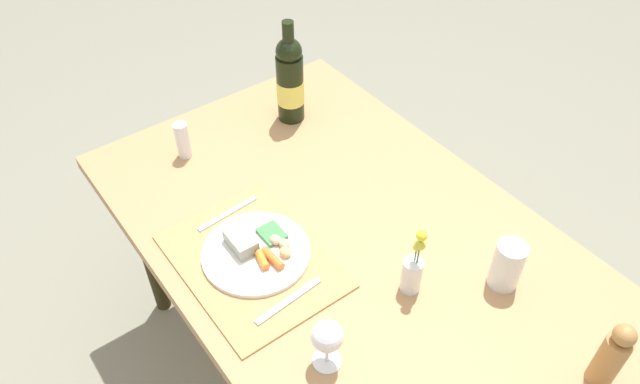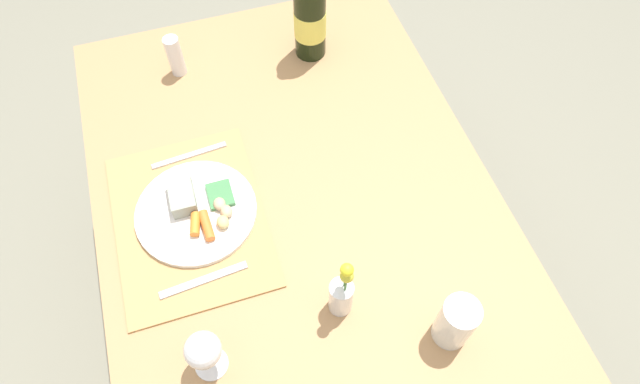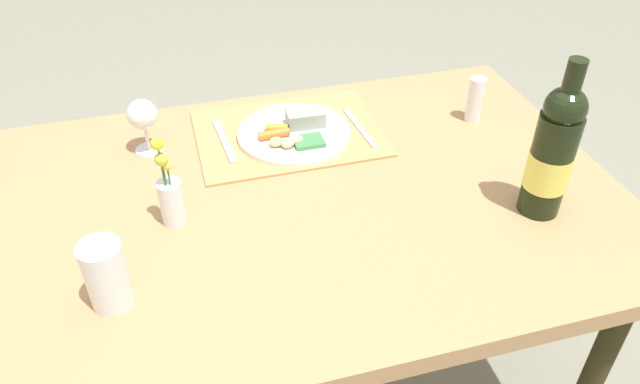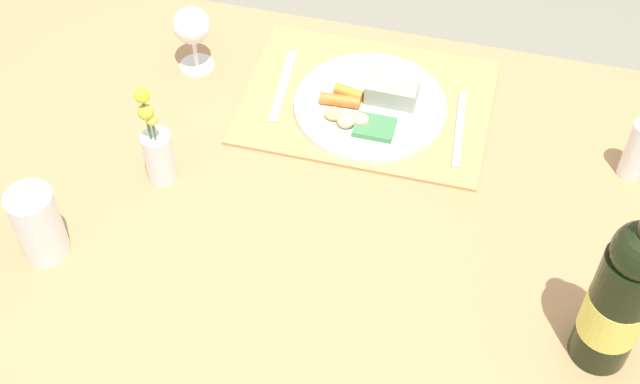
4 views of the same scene
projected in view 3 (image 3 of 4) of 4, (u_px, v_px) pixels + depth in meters
dining_table at (281, 222)px, 1.32m from camera, size 1.47×0.92×0.72m
placemat at (288, 133)px, 1.48m from camera, size 0.45×0.33×0.01m
dinner_plate at (295, 131)px, 1.46m from camera, size 0.28×0.28×0.05m
fork at (360, 128)px, 1.49m from camera, size 0.03×0.19×0.00m
knife at (224, 141)px, 1.45m from camera, size 0.03×0.19×0.00m
flower_vase at (170, 196)px, 1.18m from camera, size 0.05×0.05×0.20m
salt_shaker at (475, 100)px, 1.50m from camera, size 0.04×0.04×0.12m
wine_bottle at (553, 153)px, 1.17m from camera, size 0.09×0.09×0.34m
water_tumbler at (108, 279)px, 1.02m from camera, size 0.07×0.07×0.13m
wine_glass at (143, 116)px, 1.37m from camera, size 0.07×0.07×0.13m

